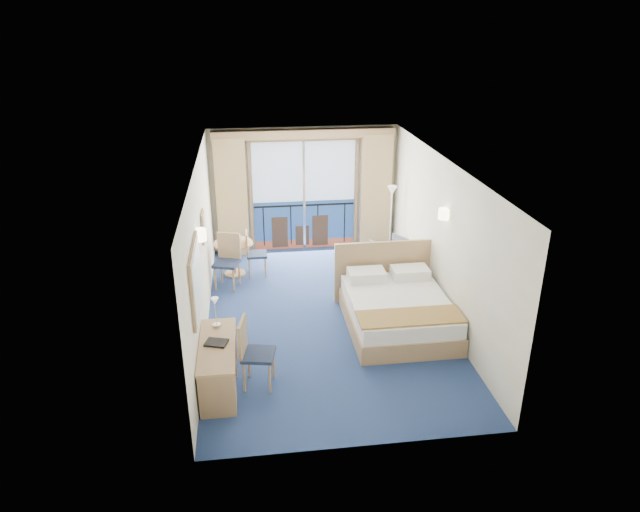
{
  "coord_description": "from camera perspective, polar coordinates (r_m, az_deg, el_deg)",
  "views": [
    {
      "loc": [
        -1.22,
        -8.62,
        4.85
      ],
      "look_at": [
        -0.05,
        0.2,
        1.07
      ],
      "focal_mm": 32.0,
      "sensor_mm": 36.0,
      "label": 1
    }
  ],
  "objects": [
    {
      "name": "sconce_left",
      "position": [
        8.59,
        -11.88,
        2.09
      ],
      "size": [
        0.18,
        0.18,
        0.18
      ],
      "primitive_type": "cylinder",
      "color": "#F8E2AE",
      "rests_on": "room_walls"
    },
    {
      "name": "armchair",
      "position": [
        11.73,
        7.21,
        0.14
      ],
      "size": [
        0.95,
        0.95,
        0.64
      ],
      "primitive_type": "imported",
      "rotation": [
        0.0,
        0.0,
        3.65
      ],
      "color": "#424650",
      "rests_on": "ground"
    },
    {
      "name": "balcony_door",
      "position": [
        12.46,
        -1.63,
        5.73
      ],
      "size": [
        2.36,
        0.03,
        2.52
      ],
      "color": "navy",
      "rests_on": "room_walls"
    },
    {
      "name": "desk_lamp",
      "position": [
        8.29,
        -10.43,
        -4.96
      ],
      "size": [
        0.12,
        0.12,
        0.44
      ],
      "color": "silver",
      "rests_on": "desk"
    },
    {
      "name": "desk",
      "position": [
        7.86,
        -10.21,
        -12.05
      ],
      "size": [
        0.5,
        1.45,
        0.68
      ],
      "color": "tan",
      "rests_on": "ground"
    },
    {
      "name": "pelmet",
      "position": [
        12.0,
        -1.61,
        12.13
      ],
      "size": [
        3.8,
        0.25,
        0.18
      ],
      "primitive_type": "cube",
      "color": "tan",
      "rests_on": "room_walls"
    },
    {
      "name": "phone",
      "position": [
        10.83,
        9.23,
        -0.42
      ],
      "size": [
        0.18,
        0.15,
        0.07
      ],
      "primitive_type": "cube",
      "rotation": [
        0.0,
        0.0,
        0.13
      ],
      "color": "silver",
      "rests_on": "nightstand"
    },
    {
      "name": "desk_chair",
      "position": [
        8.04,
        -6.85,
        -9.22
      ],
      "size": [
        0.53,
        0.52,
        1.02
      ],
      "rotation": [
        0.0,
        0.0,
        1.37
      ],
      "color": "#1D2844",
      "rests_on": "ground"
    },
    {
      "name": "folder",
      "position": [
        8.03,
        -10.33,
        -8.52
      ],
      "size": [
        0.35,
        0.3,
        0.03
      ],
      "primitive_type": "cube",
      "rotation": [
        0.0,
        0.0,
        -0.3
      ],
      "color": "black",
      "rests_on": "desk"
    },
    {
      "name": "sconce_right",
      "position": [
        9.52,
        12.28,
        4.14
      ],
      "size": [
        0.18,
        0.18,
        0.18
      ],
      "primitive_type": "cylinder",
      "color": "#F8E2AE",
      "rests_on": "room_walls"
    },
    {
      "name": "curtain_right",
      "position": [
        12.53,
        5.58,
        6.36
      ],
      "size": [
        0.65,
        0.22,
        2.55
      ],
      "primitive_type": "cube",
      "color": "tan",
      "rests_on": "room_walls"
    },
    {
      "name": "bed",
      "position": [
        9.63,
        7.68,
        -5.24
      ],
      "size": [
        1.8,
        2.14,
        1.13
      ],
      "color": "tan",
      "rests_on": "ground"
    },
    {
      "name": "floor",
      "position": [
        9.96,
        0.45,
        -6.09
      ],
      "size": [
        6.5,
        6.5,
        0.0
      ],
      "primitive_type": "plane",
      "color": "navy",
      "rests_on": "ground"
    },
    {
      "name": "nightstand",
      "position": [
        10.93,
        9.06,
        -2.0
      ],
      "size": [
        0.42,
        0.4,
        0.55
      ],
      "primitive_type": "cube",
      "color": "#9C7F52",
      "rests_on": "ground"
    },
    {
      "name": "round_table",
      "position": [
        11.47,
        -8.64,
        0.59
      ],
      "size": [
        0.76,
        0.76,
        0.69
      ],
      "color": "tan",
      "rests_on": "ground"
    },
    {
      "name": "room_walls",
      "position": [
        9.23,
        0.48,
        3.6
      ],
      "size": [
        4.04,
        6.54,
        2.72
      ],
      "color": "beige",
      "rests_on": "ground"
    },
    {
      "name": "wall_print",
      "position": [
        9.66,
        -11.58,
        2.9
      ],
      "size": [
        0.04,
        0.42,
        0.52
      ],
      "color": "tan",
      "rests_on": "room_walls"
    },
    {
      "name": "mirror",
      "position": [
        7.88,
        -12.32,
        -2.28
      ],
      "size": [
        0.05,
        1.25,
        0.95
      ],
      "color": "tan",
      "rests_on": "room_walls"
    },
    {
      "name": "curtain_left",
      "position": [
        12.22,
        -8.81,
        5.76
      ],
      "size": [
        0.65,
        0.22,
        2.55
      ],
      "primitive_type": "cube",
      "color": "tan",
      "rests_on": "room_walls"
    },
    {
      "name": "table_chair_a",
      "position": [
        11.38,
        -6.76,
        0.51
      ],
      "size": [
        0.41,
        0.4,
        0.92
      ],
      "rotation": [
        0.0,
        0.0,
        1.57
      ],
      "color": "#1D2844",
      "rests_on": "ground"
    },
    {
      "name": "floor_lamp",
      "position": [
        11.98,
        7.16,
        5.17
      ],
      "size": [
        0.22,
        0.22,
        1.6
      ],
      "color": "silver",
      "rests_on": "ground"
    },
    {
      "name": "table_chair_b",
      "position": [
        10.97,
        -9.22,
        -0.13
      ],
      "size": [
        0.56,
        0.57,
        1.04
      ],
      "rotation": [
        0.0,
        0.0,
        -0.29
      ],
      "color": "#1D2844",
      "rests_on": "ground"
    }
  ]
}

